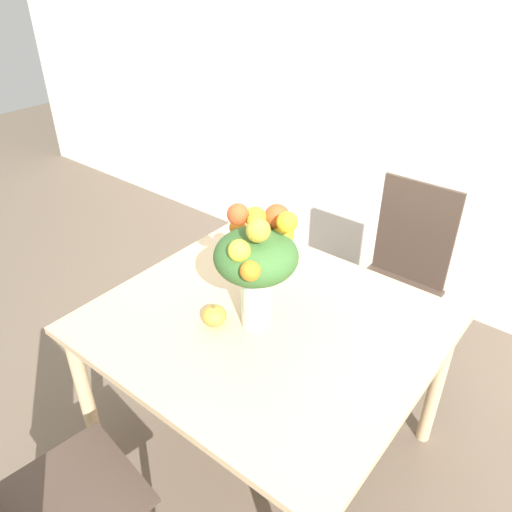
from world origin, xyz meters
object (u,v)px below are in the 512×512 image
dining_chair_near_window (398,279)px  pumpkin (214,315)px  dining_chair_far_side (42,503)px  flower_vase (257,259)px

dining_chair_near_window → pumpkin: bearing=-106.3°
dining_chair_far_side → flower_vase: bearing=-92.5°
pumpkin → dining_chair_far_side: size_ratio=0.09×
flower_vase → dining_chair_near_window: 1.10m
flower_vase → pumpkin: bearing=-141.5°
flower_vase → pumpkin: (-0.13, -0.10, -0.25)m
flower_vase → pumpkin: 0.30m
dining_chair_near_window → dining_chair_far_side: bearing=-100.7°
pumpkin → dining_chair_far_side: dining_chair_far_side is taller
pumpkin → dining_chair_near_window: (0.30, 1.05, -0.28)m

